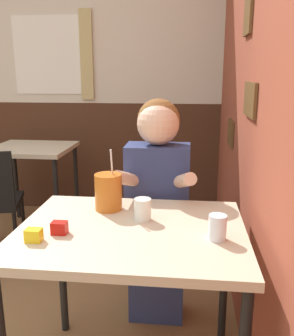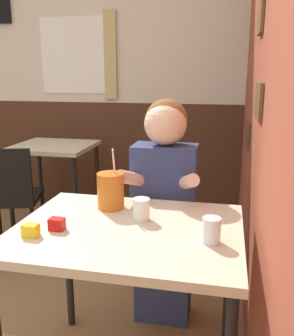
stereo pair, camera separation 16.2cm
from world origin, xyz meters
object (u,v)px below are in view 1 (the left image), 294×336
Objects in this scene: main_table at (131,245)px; person_seated at (157,205)px; cocktail_pitcher at (108,192)px; background_table at (32,159)px.

person_seated is at bearing 82.65° from main_table.
cocktail_pitcher reaches higher than main_table.
person_seated is 4.37× the size of cocktail_pitcher.
background_table is 0.61× the size of person_seated.
background_table is 1.74m from cocktail_pitcher.
person_seated reaches higher than main_table.
cocktail_pitcher is (0.98, -1.43, 0.19)m from background_table.
cocktail_pitcher reaches higher than background_table.
main_table is 1.22× the size of background_table.
cocktail_pitcher is at bearing -55.46° from background_table.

